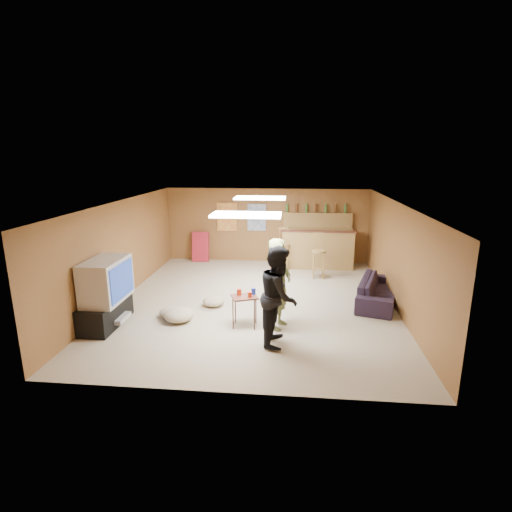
# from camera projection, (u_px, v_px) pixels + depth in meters

# --- Properties ---
(ground) EXTENTS (7.00, 7.00, 0.00)m
(ground) POSITION_uv_depth(u_px,v_px,m) (255.00, 302.00, 8.87)
(ground) COLOR tan
(ground) RESTS_ON ground
(ceiling) EXTENTS (6.00, 7.00, 0.02)m
(ceiling) POSITION_uv_depth(u_px,v_px,m) (255.00, 203.00, 8.32)
(ceiling) COLOR silver
(ceiling) RESTS_ON ground
(wall_back) EXTENTS (6.00, 0.02, 2.20)m
(wall_back) POSITION_uv_depth(u_px,v_px,m) (267.00, 226.00, 11.97)
(wall_back) COLOR brown
(wall_back) RESTS_ON ground
(wall_front) EXTENTS (6.00, 0.02, 2.20)m
(wall_front) POSITION_uv_depth(u_px,v_px,m) (228.00, 319.00, 5.22)
(wall_front) COLOR brown
(wall_front) RESTS_ON ground
(wall_left) EXTENTS (0.02, 7.00, 2.20)m
(wall_left) POSITION_uv_depth(u_px,v_px,m) (121.00, 251.00, 8.88)
(wall_left) COLOR brown
(wall_left) RESTS_ON ground
(wall_right) EXTENTS (0.02, 7.00, 2.20)m
(wall_right) POSITION_uv_depth(u_px,v_px,m) (398.00, 257.00, 8.31)
(wall_right) COLOR brown
(wall_right) RESTS_ON ground
(tv_stand) EXTENTS (0.55, 1.30, 0.50)m
(tv_stand) POSITION_uv_depth(u_px,v_px,m) (106.00, 313.00, 7.62)
(tv_stand) COLOR black
(tv_stand) RESTS_ON ground
(dvd_box) EXTENTS (0.35, 0.50, 0.08)m
(dvd_box) POSITION_uv_depth(u_px,v_px,m) (117.00, 318.00, 7.62)
(dvd_box) COLOR #B2B2B7
(dvd_box) RESTS_ON tv_stand
(tv_body) EXTENTS (0.60, 1.10, 0.80)m
(tv_body) POSITION_uv_depth(u_px,v_px,m) (106.00, 280.00, 7.45)
(tv_body) COLOR #B2B2B7
(tv_body) RESTS_ON tv_stand
(tv_screen) EXTENTS (0.02, 0.95, 0.65)m
(tv_screen) POSITION_uv_depth(u_px,v_px,m) (122.00, 281.00, 7.42)
(tv_screen) COLOR navy
(tv_screen) RESTS_ON tv_body
(bar_counter) EXTENTS (2.00, 0.60, 1.10)m
(bar_counter) POSITION_uv_depth(u_px,v_px,m) (317.00, 249.00, 11.43)
(bar_counter) COLOR olive
(bar_counter) RESTS_ON ground
(bar_lip) EXTENTS (2.10, 0.12, 0.05)m
(bar_lip) POSITION_uv_depth(u_px,v_px,m) (319.00, 232.00, 11.05)
(bar_lip) COLOR #441F16
(bar_lip) RESTS_ON bar_counter
(bar_shelf) EXTENTS (2.00, 0.18, 0.05)m
(bar_shelf) POSITION_uv_depth(u_px,v_px,m) (318.00, 214.00, 11.63)
(bar_shelf) COLOR olive
(bar_shelf) RESTS_ON bar_backing
(bar_backing) EXTENTS (2.00, 0.14, 0.60)m
(bar_backing) POSITION_uv_depth(u_px,v_px,m) (317.00, 224.00, 11.72)
(bar_backing) COLOR olive
(bar_backing) RESTS_ON bar_counter
(poster_left) EXTENTS (0.60, 0.03, 0.85)m
(poster_left) POSITION_uv_depth(u_px,v_px,m) (227.00, 217.00, 11.98)
(poster_left) COLOR #BF3F26
(poster_left) RESTS_ON wall_back
(poster_right) EXTENTS (0.55, 0.03, 0.80)m
(poster_right) POSITION_uv_depth(u_px,v_px,m) (257.00, 217.00, 11.89)
(poster_right) COLOR #334C99
(poster_right) RESTS_ON wall_back
(folding_chair_stack) EXTENTS (0.50, 0.26, 0.91)m
(folding_chair_stack) POSITION_uv_depth(u_px,v_px,m) (201.00, 247.00, 12.12)
(folding_chair_stack) COLOR #B52132
(folding_chair_stack) RESTS_ON ground
(ceiling_panel_front) EXTENTS (1.20, 0.60, 0.04)m
(ceiling_panel_front) POSITION_uv_depth(u_px,v_px,m) (246.00, 215.00, 6.88)
(ceiling_panel_front) COLOR white
(ceiling_panel_front) RESTS_ON ceiling
(ceiling_panel_back) EXTENTS (1.20, 0.60, 0.04)m
(ceiling_panel_back) POSITION_uv_depth(u_px,v_px,m) (260.00, 198.00, 9.48)
(ceiling_panel_back) COLOR white
(ceiling_panel_back) RESTS_ON ceiling
(person_olive) EXTENTS (0.57, 0.72, 1.72)m
(person_olive) POSITION_uv_depth(u_px,v_px,m) (279.00, 284.00, 7.37)
(person_olive) COLOR #5A6138
(person_olive) RESTS_ON ground
(person_black) EXTENTS (0.70, 0.87, 1.72)m
(person_black) POSITION_uv_depth(u_px,v_px,m) (279.00, 296.00, 6.76)
(person_black) COLOR black
(person_black) RESTS_ON ground
(sofa) EXTENTS (1.26, 2.03, 0.55)m
(sofa) POSITION_uv_depth(u_px,v_px,m) (378.00, 291.00, 8.74)
(sofa) COLOR black
(sofa) RESTS_ON ground
(tray_table) EXTENTS (0.57, 0.52, 0.60)m
(tray_table) POSITION_uv_depth(u_px,v_px,m) (245.00, 311.00, 7.55)
(tray_table) COLOR #441F16
(tray_table) RESTS_ON ground
(cup_red_near) EXTENTS (0.10, 0.10, 0.12)m
(cup_red_near) POSITION_uv_depth(u_px,v_px,m) (239.00, 292.00, 7.52)
(cup_red_near) COLOR #B3290B
(cup_red_near) RESTS_ON tray_table
(cup_red_far) EXTENTS (0.09, 0.09, 0.11)m
(cup_red_far) POSITION_uv_depth(u_px,v_px,m) (250.00, 295.00, 7.40)
(cup_red_far) COLOR #B3290B
(cup_red_far) RESTS_ON tray_table
(cup_blue) EXTENTS (0.10, 0.10, 0.12)m
(cup_blue) POSITION_uv_depth(u_px,v_px,m) (253.00, 291.00, 7.57)
(cup_blue) COLOR navy
(cup_blue) RESTS_ON tray_table
(bar_stool_left) EXTENTS (0.44, 0.44, 1.29)m
(bar_stool_left) POSITION_uv_depth(u_px,v_px,m) (283.00, 248.00, 11.17)
(bar_stool_left) COLOR olive
(bar_stool_left) RESTS_ON ground
(bar_stool_right) EXTENTS (0.47, 0.47, 1.32)m
(bar_stool_right) POSITION_uv_depth(u_px,v_px,m) (319.00, 253.00, 10.44)
(bar_stool_right) COLOR olive
(bar_stool_right) RESTS_ON ground
(cushion_near_tv) EXTENTS (0.74, 0.74, 0.26)m
(cushion_near_tv) POSITION_uv_depth(u_px,v_px,m) (179.00, 315.00, 7.82)
(cushion_near_tv) COLOR tan
(cushion_near_tv) RESTS_ON ground
(cushion_mid) EXTENTS (0.57, 0.57, 0.21)m
(cushion_mid) POSITION_uv_depth(u_px,v_px,m) (213.00, 301.00, 8.61)
(cushion_mid) COLOR tan
(cushion_mid) RESTS_ON ground
(cushion_far) EXTENTS (0.56, 0.56, 0.21)m
(cushion_far) POSITION_uv_depth(u_px,v_px,m) (171.00, 312.00, 8.02)
(cushion_far) COLOR tan
(cushion_far) RESTS_ON ground
(bottle_row) EXTENTS (1.76, 0.08, 0.26)m
(bottle_row) POSITION_uv_depth(u_px,v_px,m) (316.00, 208.00, 11.58)
(bottle_row) COLOR #3F7233
(bottle_row) RESTS_ON bar_shelf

